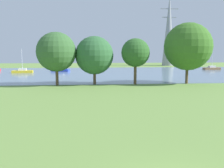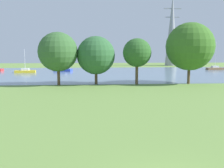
{
  "view_description": "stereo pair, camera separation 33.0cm",
  "coord_description": "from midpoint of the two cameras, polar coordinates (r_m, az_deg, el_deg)",
  "views": [
    {
      "loc": [
        -3.18,
        -7.46,
        5.12
      ],
      "look_at": [
        -1.28,
        14.41,
        2.17
      ],
      "focal_mm": 38.91,
      "sensor_mm": 36.0,
      "label": 1
    },
    {
      "loc": [
        -2.85,
        -7.49,
        5.12
      ],
      "look_at": [
        -1.28,
        14.41,
        2.17
      ],
      "focal_mm": 38.91,
      "sensor_mm": 36.0,
      "label": 2
    }
  ],
  "objects": [
    {
      "name": "tree_east_far",
      "position": [
        37.64,
        -13.21,
        7.35
      ],
      "size": [
        5.94,
        5.94,
        8.03
      ],
      "color": "brown",
      "rests_on": "ground"
    },
    {
      "name": "ground_plane",
      "position": [
        30.07,
        0.86,
        -2.15
      ],
      "size": [
        160.0,
        160.0,
        0.0
      ],
      "primitive_type": "plane",
      "color": "olive"
    },
    {
      "name": "sailboat_yellow",
      "position": [
        62.08,
        -20.43,
        2.85
      ],
      "size": [
        4.91,
        1.91,
        5.72
      ],
      "color": "yellow",
      "rests_on": "water_surface"
    },
    {
      "name": "tree_east_near",
      "position": [
        37.93,
        5.28,
        7.31
      ],
      "size": [
        4.41,
        4.41,
        7.15
      ],
      "color": "brown",
      "rests_on": "ground"
    },
    {
      "name": "tree_west_near",
      "position": [
        40.4,
        17.19,
        8.39
      ],
      "size": [
        7.5,
        7.5,
        9.63
      ],
      "color": "brown",
      "rests_on": "ground"
    },
    {
      "name": "sailboat_brown",
      "position": [
        74.31,
        22.28,
        3.49
      ],
      "size": [
        4.9,
        1.86,
        7.8
      ],
      "color": "brown",
      "rests_on": "water_surface"
    },
    {
      "name": "sailboat_blue",
      "position": [
        64.45,
        -12.18,
        3.32
      ],
      "size": [
        5.03,
        2.95,
        5.41
      ],
      "color": "blue",
      "rests_on": "water_surface"
    },
    {
      "name": "water_surface",
      "position": [
        57.78,
        -1.96,
        2.57
      ],
      "size": [
        140.0,
        40.0,
        0.02
      ],
      "primitive_type": "cube",
      "color": "slate",
      "rests_on": "ground"
    },
    {
      "name": "tree_west_far",
      "position": [
        37.97,
        -4.41,
        6.72
      ],
      "size": [
        5.93,
        5.93,
        7.5
      ],
      "color": "brown",
      "rests_on": "ground"
    },
    {
      "name": "electricity_pylon",
      "position": [
        91.96,
        13.1,
        12.17
      ],
      "size": [
        6.4,
        4.4,
        25.35
      ],
      "color": "gray",
      "rests_on": "ground"
    }
  ]
}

